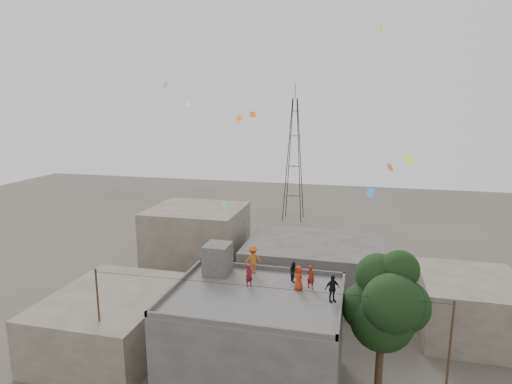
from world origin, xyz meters
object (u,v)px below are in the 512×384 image
stair_head_box (218,259)px  person_red_adult (311,277)px  tree (386,304)px  person_dark_adult (332,289)px  transmission_tower (294,160)px

stair_head_box → person_red_adult: stair_head_box is taller
tree → person_red_adult: tree is taller
stair_head_box → tree: tree is taller
stair_head_box → person_dark_adult: size_ratio=1.28×
stair_head_box → transmission_tower: 37.46m
stair_head_box → person_dark_adult: bearing=-17.6°
person_red_adult → person_dark_adult: (1.38, -1.51, 0.05)m
person_red_adult → stair_head_box: bearing=13.0°
person_red_adult → person_dark_adult: 2.05m
tree → transmission_tower: size_ratio=0.45×
stair_head_box → tree: (10.57, -2.00, -1.00)m
tree → person_dark_adult: 3.10m
person_dark_adult → stair_head_box: bearing=128.0°
tree → transmission_tower: (-11.37, 39.40, 2.97)m
stair_head_box → person_dark_adult: stair_head_box is taller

